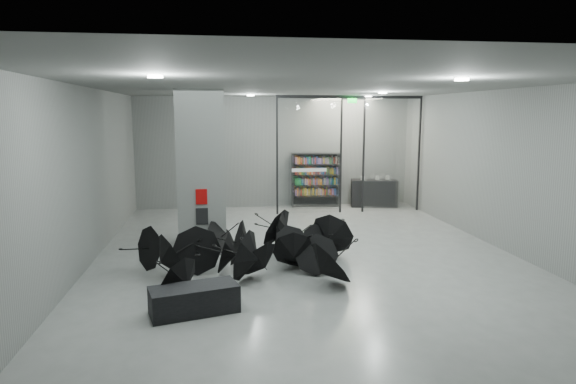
{
  "coord_description": "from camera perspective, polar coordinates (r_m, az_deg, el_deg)",
  "views": [
    {
      "loc": [
        -2.08,
        -10.99,
        3.41
      ],
      "look_at": [
        -0.3,
        1.5,
        1.4
      ],
      "focal_mm": 30.92,
      "sensor_mm": 36.0,
      "label": 1
    }
  ],
  "objects": [
    {
      "name": "glass_partition",
      "position": [
        17.13,
        7.07,
        4.88
      ],
      "size": [
        5.06,
        0.08,
        4.0
      ],
      "color": "silver",
      "rests_on": "ground"
    },
    {
      "name": "shop_counter",
      "position": [
        18.53,
        9.86,
        -0.12
      ],
      "size": [
        1.76,
        0.99,
        0.99
      ],
      "primitive_type": "cube",
      "rotation": [
        0.0,
        0.0,
        -0.21
      ],
      "color": "black",
      "rests_on": "ground"
    },
    {
      "name": "bench",
      "position": [
        8.88,
        -10.74,
        -12.04
      ],
      "size": [
        1.6,
        1.0,
        0.48
      ],
      "primitive_type": "cube",
      "rotation": [
        0.0,
        0.0,
        0.26
      ],
      "color": "black",
      "rests_on": "ground"
    },
    {
      "name": "exit_sign",
      "position": [
        16.9,
        7.39,
        10.37
      ],
      "size": [
        0.3,
        0.06,
        0.15
      ],
      "primitive_type": "cube",
      "color": "#0CE533",
      "rests_on": "room"
    },
    {
      "name": "room",
      "position": [
        11.2,
        2.62,
        6.14
      ],
      "size": [
        14.0,
        14.02,
        4.01
      ],
      "color": "slate",
      "rests_on": "ground"
    },
    {
      "name": "bookshelf",
      "position": [
        18.26,
        3.28,
        1.41
      ],
      "size": [
        1.82,
        0.57,
        1.97
      ],
      "primitive_type": null,
      "rotation": [
        0.0,
        0.0,
        -0.12
      ],
      "color": "black",
      "rests_on": "ground"
    },
    {
      "name": "info_panel",
      "position": [
        12.64,
        -9.86,
        -2.77
      ],
      "size": [
        0.3,
        0.03,
        0.42
      ],
      "primitive_type": "cube",
      "color": "black",
      "rests_on": "column"
    },
    {
      "name": "column",
      "position": [
        13.07,
        -9.92,
        2.73
      ],
      "size": [
        1.2,
        1.2,
        4.0
      ],
      "primitive_type": "cube",
      "color": "slate",
      "rests_on": "ground"
    },
    {
      "name": "umbrella_cluster",
      "position": [
        11.06,
        -3.13,
        -7.22
      ],
      "size": [
        5.32,
        4.84,
        1.32
      ],
      "color": "black",
      "rests_on": "ground"
    },
    {
      "name": "fire_cabinet",
      "position": [
        12.54,
        -9.92,
        -0.53
      ],
      "size": [
        0.28,
        0.04,
        0.38
      ],
      "primitive_type": "cube",
      "color": "#A50A07",
      "rests_on": "column"
    }
  ]
}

